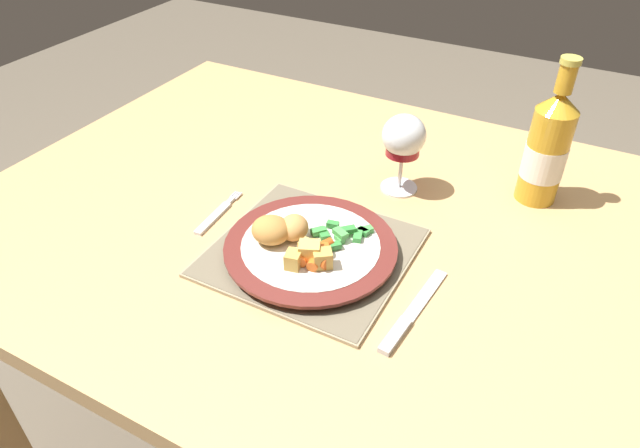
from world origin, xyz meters
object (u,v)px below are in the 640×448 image
at_px(table_knife, 409,317).
at_px(bottle, 547,149).
at_px(dining_table, 354,258).
at_px(wine_glass, 404,139).
at_px(fork, 216,215).
at_px(dinner_plate, 311,248).

distance_m(table_knife, bottle, 0.42).
bearing_deg(dining_table, wine_glass, 79.14).
distance_m(dining_table, table_knife, 0.25).
distance_m(table_knife, wine_glass, 0.35).
distance_m(dining_table, wine_glass, 0.23).
height_order(dining_table, bottle, bottle).
distance_m(dining_table, fork, 0.26).
distance_m(dinner_plate, wine_glass, 0.27).
relative_size(dinner_plate, bottle, 1.04).
xyz_separation_m(table_knife, wine_glass, (-0.14, 0.30, 0.10)).
xyz_separation_m(dining_table, dinner_plate, (-0.02, -0.12, 0.10)).
bearing_deg(bottle, dinner_plate, -129.45).
bearing_deg(bottle, wine_glass, -158.82).
bearing_deg(dinner_plate, bottle, 50.55).
distance_m(fork, wine_glass, 0.36).
xyz_separation_m(dinner_plate, table_knife, (0.19, -0.05, -0.01)).
bearing_deg(dinner_plate, wine_glass, 78.73).
relative_size(dining_table, table_knife, 7.07).
relative_size(dining_table, wine_glass, 9.14).
xyz_separation_m(dining_table, bottle, (0.26, 0.22, 0.19)).
height_order(dinner_plate, fork, dinner_plate).
bearing_deg(fork, wine_glass, 43.39).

